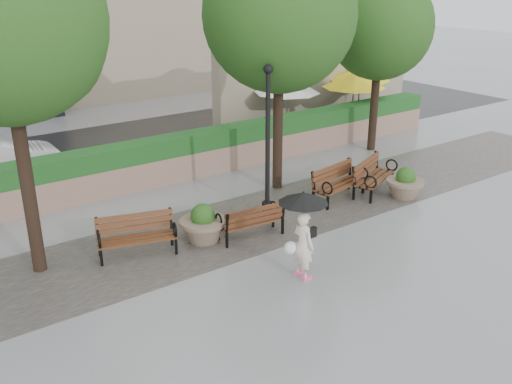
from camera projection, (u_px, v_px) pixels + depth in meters
ground at (290, 284)px, 11.66m from camera, size 100.00×100.00×0.00m
cobble_strip at (213, 233)px, 13.92m from camera, size 28.00×3.20×0.01m
hedge_wall at (141, 165)px, 16.71m from camera, size 24.00×0.80×1.35m
cafe_wall at (318, 73)px, 23.66m from camera, size 10.00×0.60×4.00m
cafe_hedge at (344, 122)px, 22.28m from camera, size 8.00×0.50×0.90m
asphalt_street at (93, 153)px, 19.98m from camera, size 40.00×7.00×0.00m
bench_1 at (138, 244)px, 12.74m from camera, size 1.84×1.14×0.93m
bench_2 at (251, 228)px, 13.60m from camera, size 1.65×0.80×0.86m
bench_3 at (339, 190)px, 15.88m from camera, size 1.86×1.01×0.95m
bench_4 at (373, 183)px, 16.37m from camera, size 1.92×1.34×0.96m
planter_left at (203, 227)px, 13.40m from camera, size 1.11×1.11×0.93m
planter_right at (405, 186)px, 15.99m from camera, size 1.06×1.06×0.89m
lamppost at (268, 151)px, 14.47m from camera, size 0.28×0.28×3.89m
tree_0 at (11, 28)px, 10.54m from camera, size 3.88×3.85×7.06m
tree_1 at (282, 20)px, 15.26m from camera, size 4.12×4.12×6.94m
tree_2 at (381, 29)px, 19.04m from camera, size 3.60×3.53×6.02m
patio_umb_white at (287, 85)px, 21.27m from camera, size 2.50×2.50×2.30m
patio_umb_yellow_a at (354, 80)px, 22.24m from camera, size 2.50×2.50×2.30m
patio_umb_yellow_b at (360, 73)px, 23.67m from camera, size 2.50×2.50×2.30m
pedestrian at (303, 227)px, 11.53m from camera, size 1.02×1.02×1.88m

